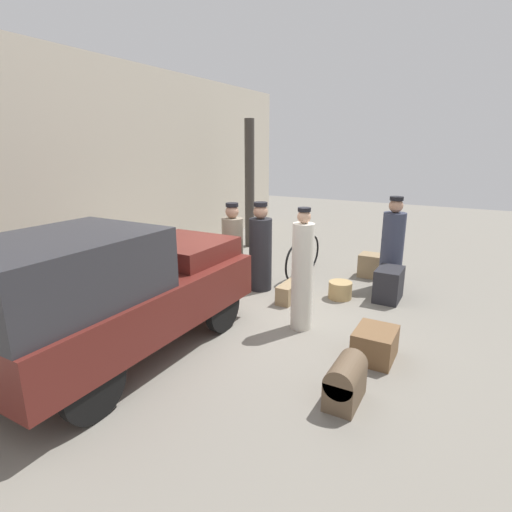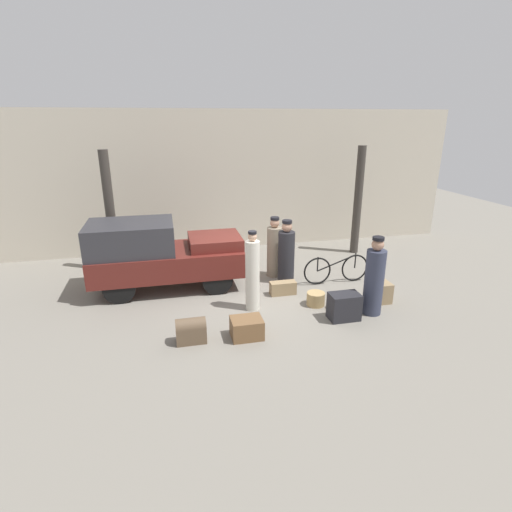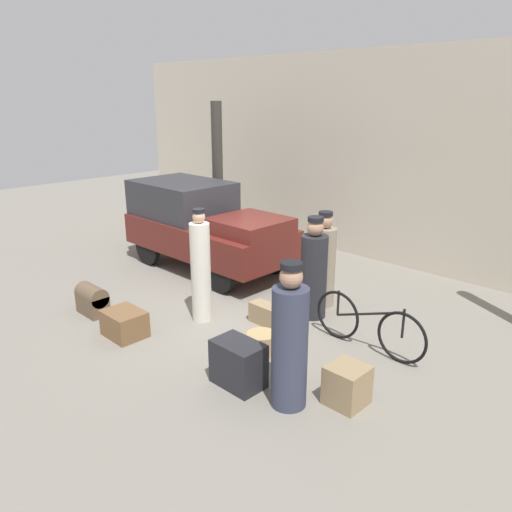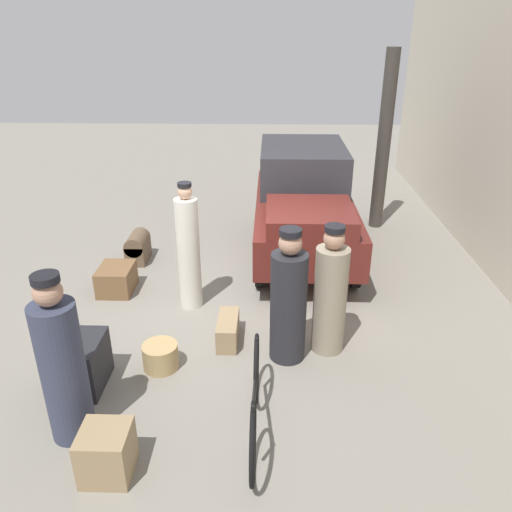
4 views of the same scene
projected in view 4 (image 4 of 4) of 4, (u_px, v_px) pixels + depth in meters
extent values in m
plane|color=gray|center=(243.00, 309.00, 7.31)|extent=(30.00, 30.00, 0.00)
cylinder|color=#38332D|center=(384.00, 143.00, 9.63)|extent=(0.26, 0.26, 3.43)
cylinder|color=black|center=(355.00, 264.00, 7.81)|extent=(0.76, 0.12, 0.76)
cylinder|color=black|center=(259.00, 263.00, 7.85)|extent=(0.76, 0.12, 0.76)
cylinder|color=black|center=(337.00, 213.00, 9.94)|extent=(0.76, 0.12, 0.76)
cylinder|color=black|center=(262.00, 212.00, 9.98)|extent=(0.76, 0.12, 0.76)
cube|color=#591E19|center=(304.00, 217.00, 8.75)|extent=(3.79, 1.67, 0.63)
cube|color=#2D2D33|center=(303.00, 166.00, 9.24)|extent=(2.09, 1.53, 0.75)
cube|color=#591E19|center=(310.00, 217.00, 7.44)|extent=(1.33, 1.30, 0.28)
torus|color=black|center=(253.00, 443.00, 4.46)|extent=(0.76, 0.04, 0.76)
torus|color=black|center=(256.00, 368.00, 5.44)|extent=(0.76, 0.04, 0.76)
cylinder|color=black|center=(255.00, 387.00, 4.87)|extent=(1.08, 0.04, 0.41)
cylinder|color=black|center=(256.00, 353.00, 5.35)|extent=(0.04, 0.04, 0.39)
cylinder|color=black|center=(253.00, 425.00, 4.37)|extent=(0.04, 0.04, 0.43)
cylinder|color=tan|center=(161.00, 356.00, 6.00)|extent=(0.43, 0.43, 0.32)
cylinder|color=#33384C|center=(64.00, 373.00, 4.78)|extent=(0.43, 0.43, 1.50)
sphere|color=tan|center=(48.00, 292.00, 4.41)|extent=(0.27, 0.27, 0.27)
cylinder|color=black|center=(45.00, 279.00, 4.35)|extent=(0.25, 0.25, 0.07)
cylinder|color=silver|center=(189.00, 254.00, 7.08)|extent=(0.32, 0.32, 1.64)
sphere|color=tan|center=(185.00, 192.00, 6.69)|extent=(0.20, 0.20, 0.20)
cylinder|color=black|center=(184.00, 185.00, 6.65)|extent=(0.19, 0.19, 0.06)
cylinder|color=gray|center=(330.00, 301.00, 6.13)|extent=(0.41, 0.41, 1.40)
sphere|color=tan|center=(334.00, 239.00, 5.79)|extent=(0.25, 0.25, 0.25)
cylinder|color=black|center=(335.00, 228.00, 5.73)|extent=(0.24, 0.24, 0.07)
cylinder|color=#232328|center=(288.00, 307.00, 5.98)|extent=(0.44, 0.44, 1.40)
sphere|color=tan|center=(290.00, 243.00, 5.63)|extent=(0.27, 0.27, 0.27)
cylinder|color=black|center=(291.00, 232.00, 5.57)|extent=(0.26, 0.26, 0.07)
cube|color=#937A56|center=(228.00, 330.00, 6.50)|extent=(0.65, 0.26, 0.33)
cube|color=brown|center=(138.00, 251.00, 8.74)|extent=(0.59, 0.33, 0.35)
cylinder|color=brown|center=(137.00, 242.00, 8.67)|extent=(0.59, 0.33, 0.33)
cube|color=brown|center=(117.00, 279.00, 7.72)|extent=(0.63, 0.51, 0.41)
cube|color=#232328|center=(84.00, 364.00, 5.64)|extent=(0.66, 0.44, 0.60)
cube|color=#937A56|center=(107.00, 453.00, 4.53)|extent=(0.44, 0.45, 0.49)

